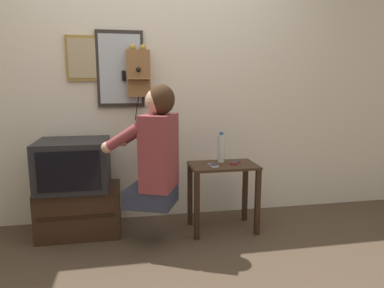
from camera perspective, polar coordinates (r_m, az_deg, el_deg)
The scene contains 12 objects.
ground_plane at distance 2.45m, azimuth -3.87°, elevation -20.92°, with size 14.00×14.00×0.00m, color #4C3D2D.
wall_back at distance 3.18m, azimuth -6.52°, elevation 10.26°, with size 6.80×0.05×2.55m.
side_table at distance 2.96m, azimuth 5.16°, elevation -6.02°, with size 0.57×0.36×0.58m.
person at distance 2.62m, azimuth -6.06°, elevation -0.98°, with size 0.60×0.52×0.93m.
tv_stand at distance 3.10m, azimuth -18.15°, elevation -10.44°, with size 0.66×0.42×0.40m.
television at distance 2.99m, azimuth -19.11°, elevation -3.20°, with size 0.57×0.50×0.40m.
wall_phone_antique at distance 3.09m, azimuth -8.96°, elevation 11.62°, with size 0.25×0.19×0.82m.
framed_picture at distance 3.16m, azimuth -17.61°, elevation 13.45°, with size 0.30×0.03×0.38m.
wall_mirror at distance 3.14m, azimuth -11.87°, elevation 12.10°, with size 0.41×0.03×0.66m.
cell_phone_held at distance 2.85m, azimuth 3.53°, elevation -3.55°, with size 0.07×0.13×0.01m.
cell_phone_spare at distance 2.97m, azimuth 7.22°, elevation -3.07°, with size 0.12×0.14×0.01m.
water_bottle at distance 2.97m, azimuth 4.89°, elevation -0.68°, with size 0.06×0.06×0.26m.
Camera 1 is at (-0.24, -2.09, 1.26)m, focal length 32.00 mm.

